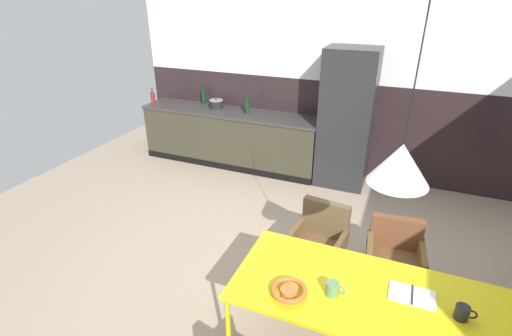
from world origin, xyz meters
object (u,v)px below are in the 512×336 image
object	(u,v)px
refrigerator_column	(346,119)
mug_white_ceramic	(462,313)
bottle_oil_tall	(153,99)
open_book	(412,295)
mug_short_terracotta	(333,289)
cooking_pot	(216,104)
armchair_corner_seat	(321,234)
armchair_far_side	(395,250)
pendant_lamp_over_table_near	(400,164)
dining_table	(375,300)
fruit_bowl	(289,291)
bottle_wine_green	(247,106)
bottle_spice_small	(203,96)

from	to	relation	value
refrigerator_column	mug_white_ceramic	xyz separation A→B (m)	(1.29, -3.03, -0.19)
bottle_oil_tall	open_book	bearing A→B (deg)	-33.61
mug_short_terracotta	cooking_pot	bearing A→B (deg)	128.84
armchair_corner_seat	mug_short_terracotta	bearing A→B (deg)	114.10
armchair_far_side	mug_short_terracotta	xyz separation A→B (m)	(-0.37, -1.01, 0.29)
refrigerator_column	mug_white_ceramic	bearing A→B (deg)	-66.94
armchair_far_side	pendant_lamp_over_table_near	world-z (taller)	pendant_lamp_over_table_near
refrigerator_column	armchair_corner_seat	size ratio (longest dim) A/B	2.43
dining_table	armchair_corner_seat	bearing A→B (deg)	123.52
fruit_bowl	pendant_lamp_over_table_near	size ratio (longest dim) A/B	0.21
armchair_far_side	mug_white_ceramic	size ratio (longest dim) A/B	5.78
open_book	bottle_wine_green	distance (m)	3.87
fruit_bowl	bottle_wine_green	bearing A→B (deg)	118.14
armchair_far_side	bottle_wine_green	xyz separation A→B (m)	(-2.38, 2.12, 0.49)
armchair_far_side	open_book	xyz separation A→B (m)	(0.13, -0.82, 0.24)
armchair_corner_seat	open_book	bearing A→B (deg)	142.64
open_book	fruit_bowl	bearing A→B (deg)	-158.19
refrigerator_column	dining_table	xyz separation A→B (m)	(0.77, -3.03, -0.28)
mug_white_ceramic	bottle_oil_tall	world-z (taller)	bottle_oil_tall
armchair_far_side	mug_white_ceramic	bearing A→B (deg)	109.93
bottle_wine_green	pendant_lamp_over_table_near	world-z (taller)	pendant_lamp_over_table_near
open_book	cooking_pot	bearing A→B (deg)	135.64
refrigerator_column	armchair_far_side	distance (m)	2.34
armchair_corner_seat	open_book	world-z (taller)	armchair_corner_seat
armchair_corner_seat	armchair_far_side	world-z (taller)	armchair_corner_seat
open_book	mug_white_ceramic	bearing A→B (deg)	-16.20
mug_white_ceramic	bottle_spice_small	bearing A→B (deg)	138.86
refrigerator_column	armchair_corner_seat	xyz separation A→B (m)	(0.19, -2.15, -0.47)
refrigerator_column	cooking_pot	xyz separation A→B (m)	(-2.10, 0.08, -0.02)
bottle_spice_small	bottle_oil_tall	distance (m)	0.81
armchair_far_side	cooking_pot	world-z (taller)	cooking_pot
fruit_bowl	bottle_wine_green	distance (m)	3.69
armchair_far_side	bottle_oil_tall	world-z (taller)	bottle_oil_tall
dining_table	open_book	bearing A→B (deg)	21.36
armchair_far_side	bottle_spice_small	size ratio (longest dim) A/B	2.23
bottle_spice_small	pendant_lamp_over_table_near	world-z (taller)	pendant_lamp_over_table_near
pendant_lamp_over_table_near	mug_white_ceramic	bearing A→B (deg)	2.33
refrigerator_column	mug_short_terracotta	size ratio (longest dim) A/B	14.37
bottle_oil_tall	mug_short_terracotta	bearing A→B (deg)	-39.05
fruit_bowl	bottle_spice_small	distance (m)	4.32
mug_short_terracotta	bottle_wine_green	world-z (taller)	bottle_wine_green
mug_white_ceramic	bottle_oil_tall	xyz separation A→B (m)	(-4.38, 2.80, 0.22)
cooking_pot	bottle_spice_small	xyz separation A→B (m)	(-0.29, 0.10, 0.07)
armchair_corner_seat	fruit_bowl	bearing A→B (deg)	98.60
bottle_wine_green	armchair_corner_seat	bearing A→B (deg)	-51.53
open_book	bottle_wine_green	bearing A→B (deg)	130.54
fruit_bowl	bottle_spice_small	size ratio (longest dim) A/B	0.73
refrigerator_column	fruit_bowl	xyz separation A→B (m)	(0.22, -3.25, -0.20)
mug_short_terracotta	cooking_pot	xyz separation A→B (m)	(-2.59, 3.21, 0.16)
bottle_spice_small	armchair_corner_seat	bearing A→B (deg)	-42.19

